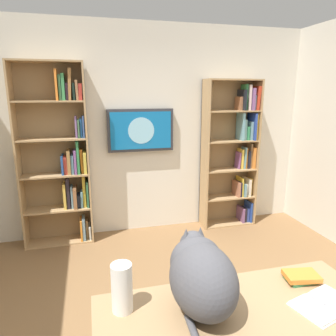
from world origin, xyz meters
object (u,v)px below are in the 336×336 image
(desk, at_px, (243,331))
(cat, at_px, (201,274))
(paper_towel_roll, at_px, (122,288))
(desk_book_stack, at_px, (301,277))
(wall_mounted_tv, at_px, (141,130))
(bookshelf_left, at_px, (236,152))
(bookshelf_right, at_px, (62,158))
(open_binder, at_px, (324,304))

(desk, distance_m, cat, 0.38)
(desk, relative_size, paper_towel_roll, 5.78)
(desk_book_stack, bearing_deg, paper_towel_roll, -0.51)
(wall_mounted_tv, bearing_deg, bookshelf_left, 176.21)
(paper_towel_roll, relative_size, desk_book_stack, 1.21)
(wall_mounted_tv, relative_size, cat, 1.42)
(cat, bearing_deg, paper_towel_roll, -11.12)
(bookshelf_left, distance_m, paper_towel_roll, 3.07)
(wall_mounted_tv, distance_m, cat, 2.65)
(bookshelf_right, height_order, desk_book_stack, bookshelf_right)
(bookshelf_left, xyz_separation_m, desk_book_stack, (0.77, 2.45, -0.30))
(bookshelf_right, relative_size, open_binder, 5.82)
(bookshelf_right, relative_size, wall_mounted_tv, 2.58)
(desk, relative_size, desk_book_stack, 7.01)
(bookshelf_right, height_order, paper_towel_roll, bookshelf_right)
(open_binder, height_order, paper_towel_roll, paper_towel_roll)
(wall_mounted_tv, bearing_deg, cat, 87.06)
(bookshelf_right, relative_size, paper_towel_roll, 8.26)
(bookshelf_left, distance_m, cat, 2.91)
(paper_towel_roll, bearing_deg, open_binder, 167.31)
(bookshelf_right, bearing_deg, wall_mounted_tv, -175.14)
(open_binder, relative_size, paper_towel_roll, 1.42)
(desk, bearing_deg, paper_towel_roll, -16.86)
(bookshelf_left, distance_m, desk, 2.93)
(wall_mounted_tv, xyz_separation_m, desk, (-0.07, 2.71, -0.75))
(bookshelf_right, bearing_deg, desk_book_stack, 121.78)
(bookshelf_right, relative_size, desk, 1.43)
(open_binder, distance_m, paper_towel_roll, 1.08)
(bookshelf_left, bearing_deg, bookshelf_right, -0.08)
(desk_book_stack, bearing_deg, desk, 20.21)
(wall_mounted_tv, height_order, open_binder, wall_mounted_tv)
(wall_mounted_tv, distance_m, paper_towel_roll, 2.64)
(open_binder, distance_m, desk_book_stack, 0.23)
(bookshelf_left, relative_size, paper_towel_roll, 7.60)
(paper_towel_roll, xyz_separation_m, desk_book_stack, (-1.08, 0.01, -0.11))
(wall_mounted_tv, bearing_deg, desk, 91.47)
(cat, bearing_deg, desk_book_stack, -174.14)
(open_binder, bearing_deg, bookshelf_right, -60.88)
(cat, relative_size, open_binder, 1.59)
(cat, relative_size, paper_towel_roll, 2.25)
(bookshelf_right, height_order, cat, bookshelf_right)
(desk, xyz_separation_m, paper_towel_roll, (0.61, -0.18, 0.24))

